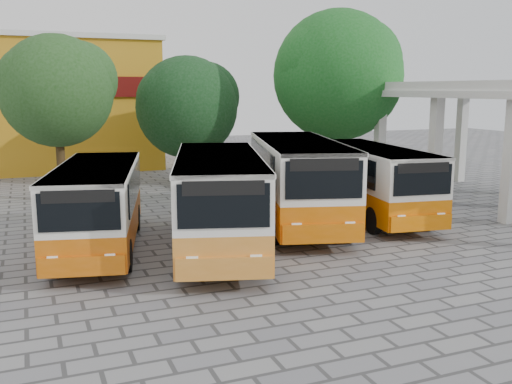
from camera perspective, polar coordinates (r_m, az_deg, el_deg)
name	(u,v)px	position (r m, az deg, el deg)	size (l,w,h in m)	color
ground	(356,258)	(17.78, 9.97, -6.48)	(90.00, 90.00, 0.00)	gray
bus_far_left	(98,201)	(18.66, -15.54, -0.92)	(3.95, 7.95, 2.72)	#CE5D08
bus_centre_left	(219,195)	(18.03, -3.74, -0.35)	(4.85, 8.94, 3.04)	orange
bus_centre_right	(298,176)	(21.50, 4.21, 1.60)	(5.00, 9.36, 3.19)	#D46103
bus_far_right	(372,177)	(23.08, 11.53, 1.48)	(3.51, 8.10, 2.81)	#DE6700
tree_left	(58,87)	(27.29, -19.20, 9.87)	(5.26, 5.01, 7.49)	#4A361B
tree_middle	(188,104)	(31.31, -6.82, 8.75)	(5.76, 5.49, 6.85)	#352517
tree_right	(339,71)	(31.25, 8.31, 11.87)	(7.25, 6.90, 9.23)	#392716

